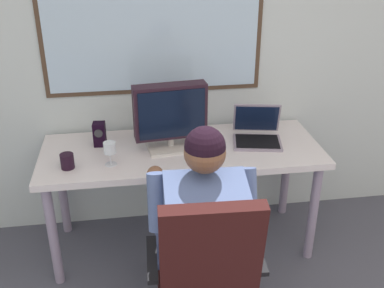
# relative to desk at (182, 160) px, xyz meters

# --- Properties ---
(wall_rear) EXTENTS (5.35, 0.08, 2.82)m
(wall_rear) POSITION_rel_desk_xyz_m (0.17, 0.39, 0.76)
(wall_rear) COLOR silver
(wall_rear) RESTS_ON ground
(desk) EXTENTS (1.75, 0.67, 0.74)m
(desk) POSITION_rel_desk_xyz_m (0.00, 0.00, 0.00)
(desk) COLOR gray
(desk) RESTS_ON ground
(office_chair) EXTENTS (0.61, 0.61, 1.00)m
(office_chair) POSITION_rel_desk_xyz_m (0.00, -0.92, -0.10)
(office_chair) COLOR black
(office_chair) RESTS_ON ground
(person_seated) EXTENTS (0.54, 0.78, 1.22)m
(person_seated) POSITION_rel_desk_xyz_m (0.01, -0.66, -0.02)
(person_seated) COLOR #3E4976
(person_seated) RESTS_ON ground
(crt_monitor) EXTENTS (0.45, 0.26, 0.41)m
(crt_monitor) POSITION_rel_desk_xyz_m (-0.07, 0.02, 0.31)
(crt_monitor) COLOR beige
(crt_monitor) RESTS_ON desk
(laptop) EXTENTS (0.36, 0.36, 0.22)m
(laptop) POSITION_rel_desk_xyz_m (0.50, 0.06, 0.14)
(laptop) COLOR gray
(laptop) RESTS_ON desk
(wine_glass) EXTENTS (0.07, 0.07, 0.14)m
(wine_glass) POSITION_rel_desk_xyz_m (-0.44, -0.15, 0.18)
(wine_glass) COLOR silver
(wine_glass) RESTS_ON desk
(desk_speaker) EXTENTS (0.08, 0.09, 0.15)m
(desk_speaker) POSITION_rel_desk_xyz_m (-0.51, 0.12, 0.16)
(desk_speaker) COLOR black
(desk_speaker) RESTS_ON desk
(coffee_mug) EXTENTS (0.08, 0.08, 0.09)m
(coffee_mug) POSITION_rel_desk_xyz_m (-0.68, -0.15, 0.13)
(coffee_mug) COLOR black
(coffee_mug) RESTS_ON desk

